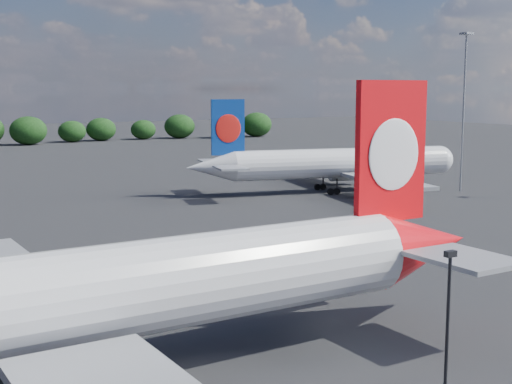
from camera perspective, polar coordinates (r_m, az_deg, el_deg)
qantas_airliner at (r=40.55m, az=-10.70°, el=-7.99°), size 52.07×49.48×17.00m
china_southern_airliner at (r=114.24m, az=6.08°, el=2.23°), size 45.35×43.35×14.87m
apron_lamp_post at (r=34.14m, az=15.04°, el=-11.12°), size 0.55×0.30×9.26m
floodlight_mast_near at (r=118.57m, az=16.32°, el=7.72°), size 1.60×1.60×25.18m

